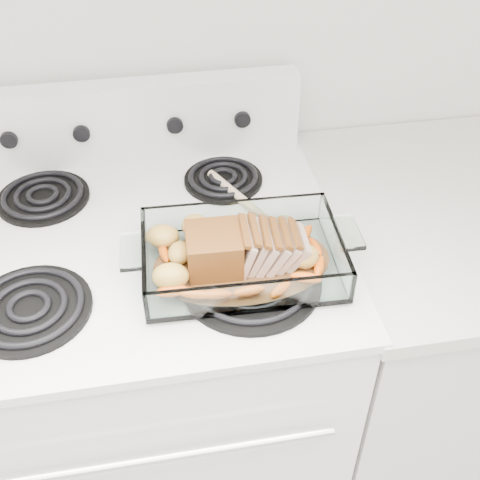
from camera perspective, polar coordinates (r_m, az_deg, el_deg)
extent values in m
cube|color=white|center=(1.53, -7.58, -13.50)|extent=(0.76, 0.65, 0.92)
cylinder|color=silver|center=(1.10, -7.50, -19.82)|extent=(0.61, 0.02, 0.02)
cube|color=white|center=(1.18, -9.52, -0.19)|extent=(0.78, 0.67, 0.02)
cube|color=white|center=(1.37, -10.56, 10.99)|extent=(0.76, 0.06, 0.18)
cylinder|color=black|center=(1.08, -19.31, -6.24)|extent=(0.21, 0.21, 0.01)
cylinder|color=black|center=(1.07, 1.01, -4.02)|extent=(0.25, 0.25, 0.01)
cylinder|color=black|center=(1.32, -18.14, 3.82)|extent=(0.19, 0.19, 0.01)
cylinder|color=black|center=(1.31, -1.60, 5.73)|extent=(0.17, 0.17, 0.01)
cylinder|color=black|center=(1.37, -21.05, 8.93)|extent=(0.04, 0.02, 0.04)
cylinder|color=black|center=(1.35, -14.80, 9.81)|extent=(0.04, 0.02, 0.04)
cylinder|color=black|center=(1.34, -6.21, 10.83)|extent=(0.04, 0.02, 0.04)
cylinder|color=black|center=(1.36, 0.21, 11.44)|extent=(0.04, 0.02, 0.04)
cube|color=silver|center=(1.66, 16.35, -10.06)|extent=(0.55, 0.65, 0.90)
cube|color=silver|center=(1.34, 20.00, 2.70)|extent=(0.58, 0.68, 0.03)
cube|color=silver|center=(1.08, 0.18, -2.44)|extent=(0.35, 0.23, 0.01)
cube|color=silver|center=(0.98, 1.32, -5.34)|extent=(0.35, 0.01, 0.06)
cube|color=silver|center=(1.15, -0.78, 2.52)|extent=(0.35, 0.01, 0.06)
cube|color=silver|center=(1.05, -8.97, -2.16)|extent=(0.01, 0.23, 0.06)
cube|color=silver|center=(1.10, 8.96, -0.08)|extent=(0.01, 0.23, 0.06)
cylinder|color=#4C2F17|center=(1.08, 0.18, -2.21)|extent=(0.20, 0.20, 0.00)
cube|color=brown|center=(1.05, -2.48, -1.07)|extent=(0.09, 0.09, 0.08)
cube|color=#BFA492|center=(1.06, 0.43, -0.83)|extent=(0.03, 0.09, 0.07)
cube|color=#BFA492|center=(1.06, 1.39, -0.77)|extent=(0.04, 0.09, 0.07)
cube|color=#BFA492|center=(1.07, 2.34, -0.71)|extent=(0.04, 0.09, 0.07)
cube|color=#BFA492|center=(1.07, 3.29, -0.66)|extent=(0.04, 0.08, 0.06)
cube|color=#BFA492|center=(1.07, 4.22, -0.60)|extent=(0.04, 0.08, 0.06)
cube|color=#BFA492|center=(1.08, 5.16, -0.54)|extent=(0.05, 0.08, 0.05)
ellipsoid|color=orange|center=(1.02, -6.65, -5.55)|extent=(0.05, 0.02, 0.02)
ellipsoid|color=orange|center=(1.04, 6.63, -3.90)|extent=(0.05, 0.02, 0.02)
ellipsoid|color=orange|center=(1.12, 7.32, -0.41)|extent=(0.05, 0.02, 0.02)
ellipsoid|color=orange|center=(1.10, -7.64, -1.47)|extent=(0.05, 0.02, 0.02)
ellipsoid|color=tan|center=(1.11, -7.82, 0.16)|extent=(0.06, 0.05, 0.04)
ellipsoid|color=tan|center=(1.13, 0.42, 1.40)|extent=(0.06, 0.05, 0.04)
ellipsoid|color=tan|center=(1.08, 6.45, -1.41)|extent=(0.06, 0.05, 0.04)
cylinder|color=#CCB58E|center=(1.25, 0.00, 4.04)|extent=(0.11, 0.20, 0.02)
ellipsoid|color=#CCB58E|center=(1.18, 4.28, 1.27)|extent=(0.06, 0.08, 0.02)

